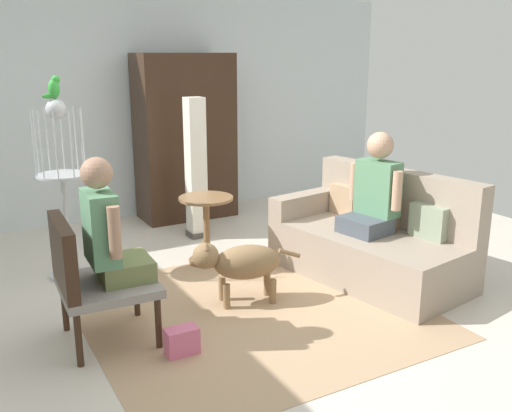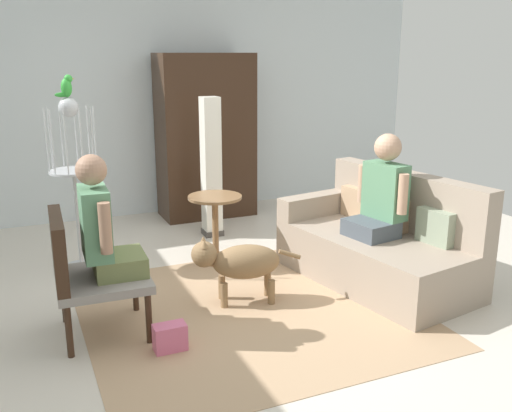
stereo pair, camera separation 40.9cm
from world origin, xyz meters
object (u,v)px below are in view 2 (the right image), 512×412
(round_end_table, at_px, (215,222))
(column_lamp, at_px, (211,168))
(parrot, at_px, (66,87))
(couch, at_px, (379,244))
(dog, at_px, (239,262))
(bird_cage_stand, at_px, (75,181))
(armchair, at_px, (83,267))
(person_on_armchair, at_px, (102,227))
(person_on_couch, at_px, (381,194))
(armoire_cabinet, at_px, (206,136))
(handbag, at_px, (170,338))

(round_end_table, relative_size, column_lamp, 0.43)
(parrot, bearing_deg, couch, -28.21)
(couch, height_order, dog, couch)
(dog, relative_size, parrot, 4.53)
(bird_cage_stand, bearing_deg, armchair, -95.26)
(armchair, xyz_separation_m, dog, (1.17, 0.08, -0.17))
(armchair, xyz_separation_m, person_on_armchair, (0.15, -0.01, 0.27))
(person_on_armchair, bearing_deg, armchair, 177.73)
(person_on_couch, bearing_deg, dog, 176.72)
(person_on_couch, bearing_deg, couch, 44.79)
(couch, bearing_deg, round_end_table, 139.35)
(armchair, distance_m, parrot, 1.73)
(parrot, bearing_deg, armchair, -95.21)
(person_on_couch, height_order, parrot, parrot)
(armchair, relative_size, armoire_cabinet, 0.46)
(armchair, bearing_deg, person_on_couch, 0.18)
(parrot, relative_size, armoire_cabinet, 0.10)
(person_on_couch, relative_size, dog, 1.01)
(person_on_armchair, xyz_separation_m, round_end_table, (1.17, 1.03, -0.39))
(armoire_cabinet, bearing_deg, round_end_table, -105.89)
(couch, distance_m, round_end_table, 1.51)
(round_end_table, xyz_separation_m, bird_cage_stand, (-1.20, 0.27, 0.44))
(round_end_table, relative_size, dog, 0.75)
(round_end_table, bearing_deg, column_lamp, 73.10)
(handbag, bearing_deg, armoire_cabinet, 66.93)
(couch, height_order, armoire_cabinet, armoire_cabinet)
(couch, relative_size, parrot, 9.70)
(handbag, bearing_deg, armchair, 136.98)
(armchair, distance_m, round_end_table, 1.67)
(round_end_table, relative_size, handbag, 2.95)
(parrot, distance_m, column_lamp, 1.76)
(person_on_couch, distance_m, column_lamp, 1.99)
(armchair, distance_m, bird_cage_stand, 1.34)
(round_end_table, relative_size, armoire_cabinet, 0.33)
(couch, distance_m, person_on_armchair, 2.36)
(couch, xyz_separation_m, round_end_table, (-1.14, 0.98, 0.06))
(round_end_table, distance_m, dog, 0.96)
(couch, bearing_deg, person_on_couch, -135.21)
(armchair, bearing_deg, couch, 1.03)
(armchair, bearing_deg, armoire_cabinet, 55.74)
(column_lamp, xyz_separation_m, armoire_cabinet, (0.21, 0.79, 0.22))
(armchair, height_order, handbag, armchair)
(parrot, height_order, column_lamp, parrot)
(round_end_table, bearing_deg, couch, -40.65)
(person_on_armchair, xyz_separation_m, parrot, (-0.03, 1.31, 0.86))
(person_on_armchair, bearing_deg, dog, 4.73)
(armoire_cabinet, bearing_deg, person_on_armchair, -121.90)
(couch, relative_size, column_lamp, 1.23)
(bird_cage_stand, bearing_deg, armoire_cabinet, 38.01)
(dog, bearing_deg, armchair, -176.14)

